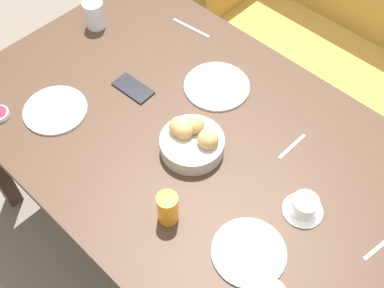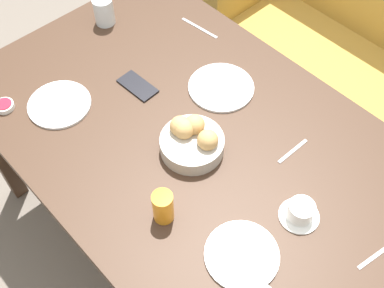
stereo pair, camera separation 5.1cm
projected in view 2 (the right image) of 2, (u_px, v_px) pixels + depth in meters
The scene contains 15 objects.
ground_plane at pixel (191, 233), 2.25m from camera, with size 10.00×10.00×0.00m, color #6B6056.
dining_table at pixel (190, 146), 1.69m from camera, with size 1.59×1.03×0.78m.
couch at pixel (359, 72), 2.43m from camera, with size 1.54×0.70×0.88m.
bread_basket at pixel (192, 139), 1.54m from camera, with size 0.21×0.21×0.11m.
plate_near_left at pixel (59, 104), 1.68m from camera, with size 0.22×0.22×0.01m.
plate_near_right at pixel (242, 255), 1.35m from camera, with size 0.21×0.21×0.01m.
plate_far_center at pixel (221, 87), 1.73m from camera, with size 0.24×0.24×0.01m.
juice_glass at pixel (163, 207), 1.39m from camera, with size 0.06×0.06×0.11m.
water_tumbler at pixel (104, 11), 1.91m from camera, with size 0.08×0.08×0.11m.
coffee_cup at pixel (300, 212), 1.41m from camera, with size 0.12×0.12×0.06m.
jam_bowl_berry at pixel (4, 106), 1.67m from camera, with size 0.07×0.07×0.02m.
fork_silver at pixel (381, 252), 1.36m from camera, with size 0.04×0.18×0.00m.
knife_silver at pixel (199, 28), 1.93m from camera, with size 0.18×0.03×0.00m.
spoon_coffee at pixel (293, 151), 1.57m from camera, with size 0.01×0.14×0.00m.
cell_phone at pixel (137, 86), 1.74m from camera, with size 0.15×0.08×0.01m.
Camera 2 is at (0.73, -0.67, 2.06)m, focal length 45.00 mm.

